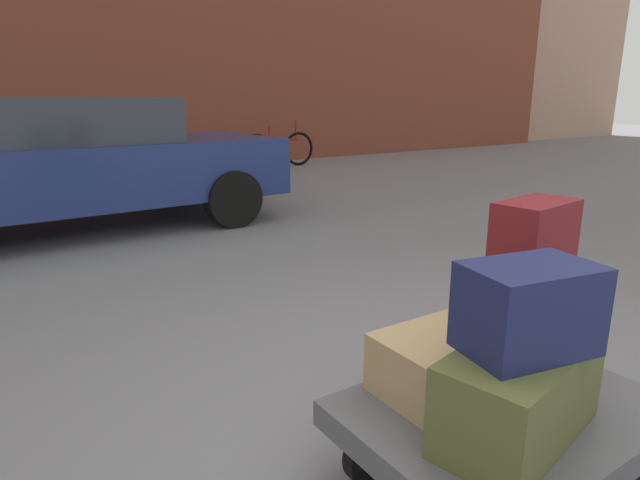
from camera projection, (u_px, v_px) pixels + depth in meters
luggage_cart at (503, 422)px, 1.94m from camera, size 1.12×0.82×0.34m
duffel_bag_olive_rear_left at (519, 393)px, 1.71m from camera, size 0.67×0.43×0.31m
suitcase_tan_front_left at (458, 362)px, 1.99m from camera, size 0.59×0.40×0.23m
suitcase_maroon_center at (529, 283)px, 2.17m from camera, size 0.38×0.24×0.68m
duffel_bag_navy_topmost_pile at (528, 308)px, 1.63m from camera, size 0.44×0.33×0.28m
parked_car at (70, 161)px, 5.70m from camera, size 4.34×2.00×1.42m
bicycle_leaning at (278, 149)px, 11.18m from camera, size 1.76×0.10×0.96m
bollard_kerb_near at (210, 165)px, 9.28m from camera, size 0.22×0.22×0.56m
bollard_kerb_mid at (279, 160)px, 10.02m from camera, size 0.22×0.22×0.56m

